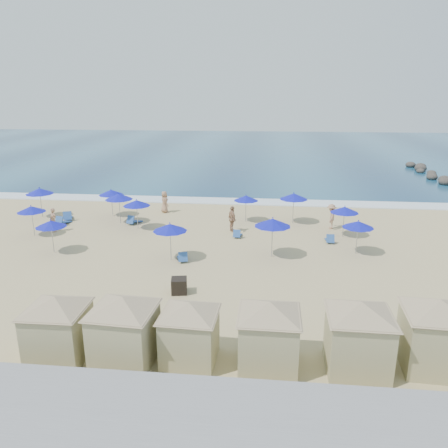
{
  "coord_description": "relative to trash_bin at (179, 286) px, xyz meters",
  "views": [
    {
      "loc": [
        4.78,
        -23.41,
        9.48
      ],
      "look_at": [
        1.99,
        3.0,
        1.57
      ],
      "focal_mm": 35.0,
      "sensor_mm": 36.0,
      "label": 1
    }
  ],
  "objects": [
    {
      "name": "ground",
      "position": [
        -0.48,
        3.92,
        -0.38
      ],
      "size": [
        160.0,
        160.0,
        0.0
      ],
      "primitive_type": "plane",
      "color": "tan",
      "rests_on": "ground"
    },
    {
      "name": "ocean",
      "position": [
        -0.48,
        58.92,
        -0.35
      ],
      "size": [
        160.0,
        80.0,
        0.06
      ],
      "primitive_type": "cube",
      "color": "navy",
      "rests_on": "ground"
    },
    {
      "name": "surf_line",
      "position": [
        -0.48,
        19.42,
        -0.34
      ],
      "size": [
        160.0,
        2.5,
        0.08
      ],
      "primitive_type": "cube",
      "color": "white",
      "rests_on": "ground"
    },
    {
      "name": "seawall",
      "position": [
        -0.48,
        -9.58,
        0.27
      ],
      "size": [
        160.0,
        6.1,
        1.22
      ],
      "color": "gray",
      "rests_on": "ground"
    },
    {
      "name": "trash_bin",
      "position": [
        0.0,
        0.0,
        0.0
      ],
      "size": [
        0.88,
        0.88,
        0.76
      ],
      "primitive_type": "cube",
      "rotation": [
        0.0,
        0.0,
        0.17
      ],
      "color": "black",
      "rests_on": "ground"
    },
    {
      "name": "cabana_0",
      "position": [
        -3.28,
        -5.92,
        1.19
      ],
      "size": [
        4.38,
        4.38,
        2.75
      ],
      "color": "tan",
      "rests_on": "ground"
    },
    {
      "name": "cabana_1",
      "position": [
        -0.77,
        -5.91,
        1.27
      ],
      "size": [
        4.58,
        4.58,
        2.88
      ],
      "color": "tan",
      "rests_on": "ground"
    },
    {
      "name": "cabana_2",
      "position": [
        1.57,
        -5.61,
        1.12
      ],
      "size": [
        4.16,
        4.16,
        2.61
      ],
      "color": "tan",
      "rests_on": "ground"
    },
    {
      "name": "cabana_3",
      "position": [
        4.44,
        -5.63,
        1.23
      ],
      "size": [
        4.48,
        4.48,
        2.81
      ],
      "color": "tan",
      "rests_on": "ground"
    },
    {
      "name": "cabana_4",
      "position": [
        7.58,
        -5.46,
        1.28
      ],
      "size": [
        4.63,
        4.63,
        2.9
      ],
      "color": "tan",
      "rests_on": "ground"
    },
    {
      "name": "cabana_5",
      "position": [
        10.31,
        -5.09,
        1.31
      ],
      "size": [
        4.7,
        4.7,
        2.95
      ],
      "color": "tan",
      "rests_on": "ground"
    },
    {
      "name": "umbrella_0",
      "position": [
        -13.8,
        12.62,
        1.75
      ],
      "size": [
        2.15,
        2.15,
        2.45
      ],
      "color": "#A5A8AD",
      "rests_on": "ground"
    },
    {
      "name": "umbrella_1",
      "position": [
        -11.97,
        8.02,
        1.52
      ],
      "size": [
        1.93,
        1.93,
        2.19
      ],
      "color": "#A5A8AD",
      "rests_on": "ground"
    },
    {
      "name": "umbrella_2",
      "position": [
        -8.29,
        13.54,
        1.57
      ],
      "size": [
        1.98,
        1.98,
        2.25
      ],
      "color": "#A5A8AD",
      "rests_on": "ground"
    },
    {
      "name": "umbrella_3",
      "position": [
        -8.97,
        4.88,
        1.48
      ],
      "size": [
        1.89,
        1.89,
        2.15
      ],
      "color": "#A5A8AD",
      "rests_on": "ground"
    },
    {
      "name": "umbrella_4",
      "position": [
        -6.99,
        11.63,
        1.7
      ],
      "size": [
        2.1,
        2.1,
        2.39
      ],
      "color": "#A5A8AD",
      "rests_on": "ground"
    },
    {
      "name": "umbrella_5",
      "position": [
        -5.2,
        10.28,
        1.57
      ],
      "size": [
        1.98,
        1.98,
        2.25
      ],
      "color": "#A5A8AD",
      "rests_on": "ground"
    },
    {
      "name": "umbrella_6",
      "position": [
        -1.41,
        4.42,
        1.63
      ],
      "size": [
        2.04,
        2.04,
        2.32
      ],
      "color": "#A5A8AD",
      "rests_on": "ground"
    },
    {
      "name": "umbrella_7",
      "position": [
        2.55,
        13.05,
        1.48
      ],
      "size": [
        1.89,
        1.89,
        2.15
      ],
      "color": "#A5A8AD",
      "rests_on": "ground"
    },
    {
      "name": "umbrella_8",
      "position": [
        4.56,
        5.56,
        1.79
      ],
      "size": [
        2.2,
        2.2,
        2.5
      ],
      "color": "#A5A8AD",
      "rests_on": "ground"
    },
    {
      "name": "umbrella_9",
      "position": [
        6.16,
        13.02,
        1.71
      ],
      "size": [
        2.12,
        2.12,
        2.41
      ],
      "color": "#A5A8AD",
      "rests_on": "ground"
    },
    {
      "name": "umbrella_10",
      "position": [
        9.46,
        10.02,
        1.54
      ],
      "size": [
        1.95,
        1.95,
        2.21
      ],
      "color": "#A5A8AD",
      "rests_on": "ground"
    },
    {
      "name": "umbrella_11",
      "position": [
        9.75,
        6.62,
        1.51
      ],
      "size": [
        1.92,
        1.92,
        2.19
      ],
      "color": "#A5A8AD",
      "rests_on": "ground"
    },
    {
      "name": "beach_chair_0",
      "position": [
        -11.23,
        10.75,
        -0.13
      ],
      "size": [
        0.84,
        1.42,
        0.73
      ],
      "color": "#2A549C",
      "rests_on": "ground"
    },
    {
      "name": "beach_chair_1",
      "position": [
        -11.37,
        12.01,
        -0.11
      ],
      "size": [
        1.1,
        1.54,
        0.77
      ],
      "color": "#2A549C",
      "rests_on": "ground"
    },
    {
      "name": "beach_chair_2",
      "position": [
        -5.92,
        11.49,
        -0.12
      ],
      "size": [
        1.0,
        1.46,
        0.74
      ],
      "color": "#2A549C",
      "rests_on": "ground"
    },
    {
      "name": "beach_chair_3",
      "position": [
        -0.69,
        4.26,
        -0.15
      ],
      "size": [
        0.87,
        1.32,
        0.67
      ],
      "color": "#2A549C",
      "rests_on": "ground"
    },
    {
      "name": "beach_chair_4",
      "position": [
        2.21,
        9.11,
        -0.17
      ],
      "size": [
        0.58,
        1.15,
        0.62
      ],
      "color": "#2A549C",
      "rests_on": "ground"
    },
    {
      "name": "beach_chair_5",
      "position": [
        8.41,
        8.64,
        -0.15
      ],
      "size": [
        0.54,
        1.19,
        0.65
      ],
      "color": "#2A549C",
      "rests_on": "ground"
    },
    {
      "name": "beachgoer_0",
      "position": [
        -11.01,
        9.02,
        0.48
      ],
      "size": [
        0.75,
        0.67,
        1.72
      ],
      "primitive_type": "imported",
      "rotation": [
        0.0,
        0.0,
        5.75
      ],
      "color": "#A3785A",
      "rests_on": "ground"
    },
    {
      "name": "beachgoer_1",
      "position": [
        1.73,
        10.35,
        0.56
      ],
      "size": [
        0.93,
        1.19,
        1.89
      ],
      "primitive_type": "imported",
      "rotation": [
        0.0,
        0.0,
        2.07
      ],
      "color": "#A3785A",
      "rests_on": "ground"
    },
    {
      "name": "beachgoer_2",
      "position": [
        8.86,
        11.87,
        0.54
      ],
      "size": [
        0.87,
        1.28,
        1.84
      ],
      "primitive_type": "imported",
      "rotation": [
        0.0,
        0.0,
        4.55
      ],
      "color": "#A3785A",
      "rests_on": "ground"
    },
    {
      "name": "beachgoer_3",
      "position": [
        -4.34,
        15.08,
        0.52
      ],
      "size": [
        1.0,
        1.04,
        1.79
      ],
      "primitive_type": "imported",
      "rotation": [
        0.0,
        0.0,
        2.27
      ],
      "color": "#A3785A",
      "rests_on": "ground"
    }
  ]
}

